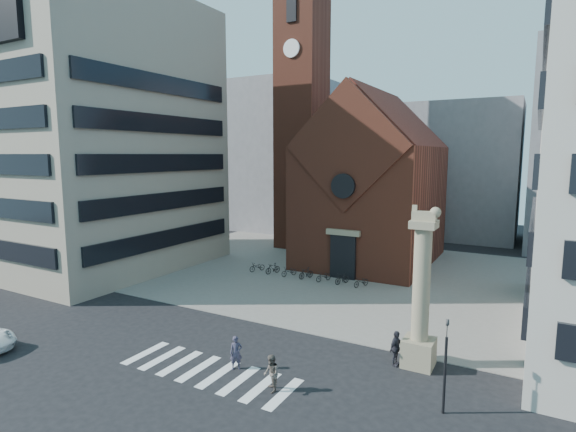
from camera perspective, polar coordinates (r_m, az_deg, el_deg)
The scene contains 20 objects.
ground at distance 27.64m, azimuth -6.92°, elevation -16.29°, with size 120.00×120.00×0.00m, color black.
piazza at distance 43.55m, azimuth 8.01°, elevation -7.21°, with size 46.00×30.00×0.05m, color gray.
zebra_crossing at distance 25.19m, azimuth -10.08°, elevation -18.86°, with size 10.20×3.20×0.01m, color white, non-canonical shape.
church at distance 47.88m, azimuth 10.80°, elevation 3.76°, with size 12.00×16.65×18.00m.
campanile at distance 54.57m, azimuth 1.77°, elevation 12.53°, with size 5.50×5.50×31.20m.
building_left at distance 49.39m, azimuth -23.35°, elevation 9.21°, with size 18.00×20.00×26.00m, color gray.
bg_block_left at distance 69.72m, azimuth -1.05°, elevation 7.61°, with size 16.00×14.00×22.00m, color gray.
bg_block_mid at distance 65.98m, azimuth 21.32°, elevation 5.33°, with size 14.00×12.00×18.00m, color gray.
lion_column at distance 25.10m, azimuth 16.51°, elevation -10.64°, with size 1.63×1.60×8.68m.
traffic_light at distance 21.52m, azimuth 19.36°, elevation -17.30°, with size 0.13×0.16×4.30m.
pedestrian_0 at distance 24.89m, azimuth -6.62°, elevation -16.86°, with size 0.65×0.43×1.78m, color #343043.
pedestrian_1 at distance 22.71m, azimuth -2.14°, elevation -19.35°, with size 0.87×0.68×1.79m, color #5A5048.
pedestrian_2 at distance 25.71m, azimuth 13.54°, elevation -16.02°, with size 1.13×0.47×1.93m, color #25242C.
scooter_0 at distance 43.73m, azimuth -3.93°, elevation -6.44°, with size 0.59×1.70×0.90m, color black.
scooter_1 at distance 42.81m, azimuth -1.94°, elevation -6.67°, with size 0.47×1.65×0.99m, color black.
scooter_2 at distance 41.97m, azimuth 0.14°, elevation -7.04°, with size 0.59×1.70×0.90m, color black.
scooter_3 at distance 41.16m, azimuth 2.31°, elevation -7.27°, with size 0.47×1.65×0.99m, color black.
scooter_4 at distance 40.45m, azimuth 4.56°, elevation -7.64°, with size 0.59×1.70×0.90m, color black.
scooter_5 at distance 39.77m, azimuth 6.89°, elevation -7.87°, with size 0.47×1.65×0.99m, color black.
scooter_6 at distance 39.18m, azimuth 9.30°, elevation -8.23°, with size 0.59×1.70×0.90m, color black.
Camera 1 is at (14.94, -20.33, 11.27)m, focal length 28.00 mm.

